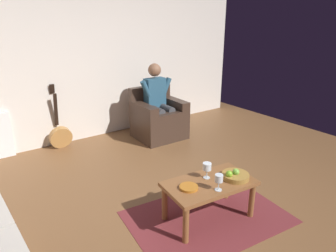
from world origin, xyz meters
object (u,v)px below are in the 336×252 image
(armchair, at_px, (158,119))
(guitar, at_px, (60,135))
(wine_glass_far, at_px, (219,179))
(decorative_dish, at_px, (189,187))
(fruit_bowl, at_px, (235,175))
(person_seated, at_px, (158,99))
(coffee_table, at_px, (209,188))
(wine_glass_near, at_px, (207,167))

(armchair, distance_m, guitar, 1.63)
(wine_glass_far, relative_size, decorative_dish, 0.90)
(guitar, relative_size, fruit_bowl, 3.66)
(guitar, height_order, decorative_dish, guitar)
(person_seated, bearing_deg, guitar, -17.79)
(guitar, bearing_deg, coffee_table, 103.80)
(wine_glass_near, distance_m, decorative_dish, 0.31)
(fruit_bowl, bearing_deg, wine_glass_far, 12.21)
(person_seated, height_order, wine_glass_near, person_seated)
(coffee_table, bearing_deg, armchair, -111.27)
(armchair, distance_m, wine_glass_far, 2.56)
(wine_glass_far, height_order, decorative_dish, wine_glass_far)
(wine_glass_near, relative_size, wine_glass_far, 1.02)
(person_seated, relative_size, fruit_bowl, 4.56)
(guitar, xyz_separation_m, wine_glass_near, (-0.71, 2.67, 0.33))
(wine_glass_far, xyz_separation_m, decorative_dish, (0.21, -0.19, -0.11))
(coffee_table, bearing_deg, person_seated, -111.35)
(person_seated, relative_size, coffee_table, 1.32)
(armchair, height_order, wine_glass_near, armchair)
(coffee_table, xyz_separation_m, wine_glass_near, (-0.03, -0.08, 0.19))
(guitar, distance_m, wine_glass_near, 2.78)
(decorative_dish, bearing_deg, wine_glass_near, -169.16)
(armchair, bearing_deg, fruit_bowl, 76.67)
(armchair, xyz_separation_m, fruit_bowl, (0.60, 2.32, 0.13))
(armchair, bearing_deg, person_seated, 90.00)
(guitar, relative_size, wine_glass_near, 6.07)
(wine_glass_near, bearing_deg, guitar, -75.16)
(guitar, relative_size, wine_glass_far, 6.17)
(person_seated, xyz_separation_m, guitar, (1.54, -0.53, -0.47))
(armchair, height_order, guitar, guitar)
(armchair, relative_size, wine_glass_far, 5.21)
(coffee_table, xyz_separation_m, fruit_bowl, (-0.26, 0.10, 0.10))
(armchair, height_order, person_seated, person_seated)
(person_seated, height_order, guitar, person_seated)
(person_seated, height_order, decorative_dish, person_seated)
(person_seated, bearing_deg, coffee_table, 69.86)
(armchair, height_order, wine_glass_far, armchair)
(coffee_table, distance_m, wine_glass_far, 0.25)
(armchair, relative_size, guitar, 0.84)
(wine_glass_near, distance_m, fruit_bowl, 0.30)
(person_seated, xyz_separation_m, fruit_bowl, (0.60, 2.31, -0.23))
(wine_glass_near, bearing_deg, wine_glass_far, 74.08)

